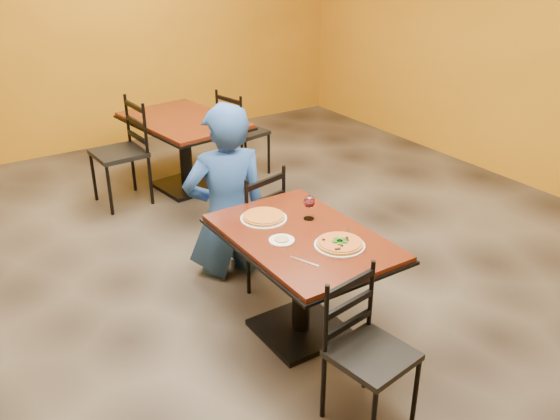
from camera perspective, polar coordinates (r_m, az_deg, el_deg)
floor at (r=4.48m, az=-1.74°, el=-8.35°), size 7.00×8.00×0.01m
wall_back at (r=7.50m, az=-18.92°, el=16.60°), size 7.00×0.01×3.00m
table_main at (r=3.83m, az=2.10°, el=-4.92°), size 0.83×1.23×0.75m
table_second at (r=6.20m, az=-9.18°, el=6.99°), size 1.04×1.42×0.75m
chair_main_near at (r=3.28m, az=8.83°, el=-13.68°), size 0.45×0.45×0.87m
chair_main_far at (r=4.53m, az=-3.02°, el=-1.20°), size 0.50×0.50×0.92m
chair_second_left at (r=5.98m, az=-15.23°, el=5.23°), size 0.49×0.49×1.02m
chair_second_right at (r=6.52m, az=-3.53°, el=7.41°), size 0.50×0.50×0.95m
diner at (r=4.54m, az=-5.23°, el=1.91°), size 0.74×0.57×1.37m
plate_main at (r=3.62m, az=5.74°, el=-3.39°), size 0.31×0.31×0.01m
pizza_main at (r=3.61m, az=5.75°, el=-3.17°), size 0.28×0.28×0.02m
plate_far at (r=3.93m, az=-1.58°, el=-0.82°), size 0.31×0.31×0.01m
pizza_far at (r=3.92m, az=-1.58°, el=-0.61°), size 0.28×0.28×0.02m
side_plate at (r=3.65m, az=0.16°, el=-2.94°), size 0.16×0.16×0.01m
dip at (r=3.65m, az=0.16°, el=-2.81°), size 0.09×0.09×0.01m
wine_glass at (r=3.90m, az=2.83°, el=0.34°), size 0.08×0.08×0.18m
fork at (r=3.44m, az=2.39°, el=-4.96°), size 0.09×0.18×0.00m
knife at (r=3.75m, az=7.00°, el=-2.44°), size 0.07×0.21×0.00m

